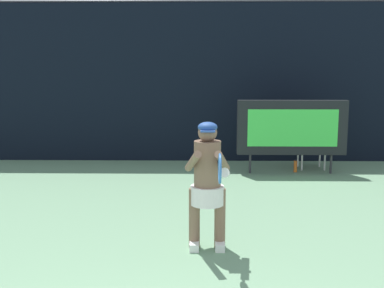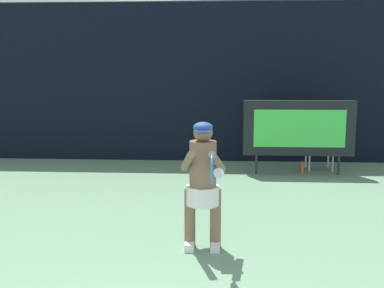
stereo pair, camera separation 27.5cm
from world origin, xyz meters
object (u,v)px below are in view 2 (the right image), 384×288
umpire_chair (319,140)px  scoreboard (299,128)px  tennis_player (203,180)px  tennis_racket (212,168)px  water_bottle (302,167)px

umpire_chair → scoreboard: bearing=-133.7°
tennis_player → tennis_racket: 0.67m
water_bottle → umpire_chair: bearing=47.1°
tennis_player → tennis_racket: (0.11, -0.60, 0.27)m
tennis_racket → scoreboard: bearing=79.1°
tennis_player → water_bottle: bearing=65.6°
water_bottle → tennis_player: tennis_player is taller
scoreboard → umpire_chair: bearing=46.3°
umpire_chair → water_bottle: 0.78m
tennis_player → tennis_racket: bearing=-79.2°
scoreboard → tennis_player: scoreboard is taller
umpire_chair → tennis_racket: (-2.19, -5.22, 0.47)m
umpire_chair → water_bottle: umpire_chair is taller
scoreboard → tennis_racket: size_ratio=3.65×
umpire_chair → tennis_player: size_ratio=0.72×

